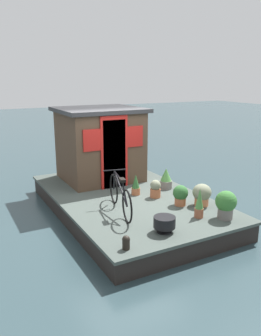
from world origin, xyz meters
The scene contains 13 objects.
ground_plane centered at (0.00, 0.00, 0.00)m, with size 60.00×60.00×0.00m, color #2D4247.
houseboat_deck centered at (0.00, 0.00, 0.22)m, with size 5.27×3.17×0.44m.
houseboat_cabin centered at (1.52, 0.00, 1.41)m, with size 1.95×2.13×1.92m.
bicycle centered at (-0.89, 0.61, 0.81)m, with size 1.71×0.55×0.79m.
potted_plant_basil centered at (-0.09, -0.20, 0.67)m, with size 0.20×0.20×0.49m.
potted_plant_succulent centered at (-0.03, -1.09, 0.68)m, with size 0.31×0.31×0.51m.
potted_plant_thyme centered at (-1.87, -0.63, 0.73)m, with size 0.18×0.18×0.60m.
potted_plant_lavender centered at (-1.15, -0.71, 0.68)m, with size 0.33×0.33×0.45m.
potted_plant_rosemary centered at (-2.16, -1.05, 0.74)m, with size 0.42×0.42×0.56m.
potted_plant_mint centered at (-1.38, -1.11, 0.69)m, with size 0.40×0.40×0.48m.
potted_plant_ivy centered at (-0.47, -0.51, 0.64)m, with size 0.25×0.25×0.41m.
charcoal_grill centered at (-2.10, 0.34, 0.62)m, with size 0.40×0.40×0.29m.
mooring_bollard centered at (-2.34, 1.24, 0.56)m, with size 0.13×0.13×0.23m.
Camera 1 is at (-6.79, 3.55, 3.12)m, focal length 36.68 mm.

